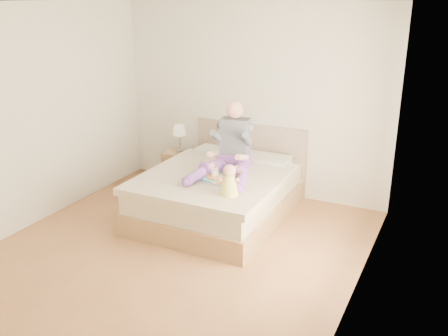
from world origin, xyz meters
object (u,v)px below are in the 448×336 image
at_px(nightstand, 178,167).
at_px(tray, 222,178).
at_px(bed, 220,192).
at_px(baby, 229,182).
at_px(adult, 231,151).

distance_m(nightstand, tray, 1.77).
height_order(bed, tray, bed).
distance_m(bed, baby, 0.93).
relative_size(nightstand, tray, 0.89).
distance_m(adult, baby, 0.82).
height_order(adult, tray, adult).
xyz_separation_m(bed, nightstand, (-1.12, 0.80, -0.07)).
xyz_separation_m(nightstand, baby, (1.58, -1.47, 0.52)).
bearing_deg(tray, nightstand, 133.07).
xyz_separation_m(nightstand, adult, (1.24, -0.73, 0.63)).
bearing_deg(tray, adult, 93.63).
height_order(bed, nightstand, bed).
bearing_deg(baby, bed, 97.77).
bearing_deg(adult, baby, -73.66).
xyz_separation_m(bed, baby, (0.45, -0.68, 0.44)).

